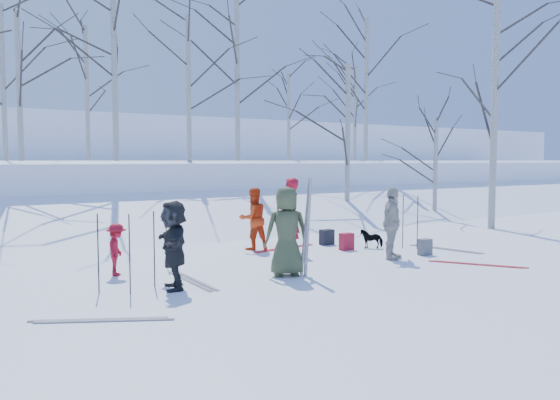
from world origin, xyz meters
TOP-DOWN VIEW (x-y plane):
  - ground at (0.00, 0.00)m, footprint 120.00×120.00m
  - snow_ramp at (0.00, 7.00)m, footprint 70.00×9.49m
  - snow_plateau at (0.00, 17.00)m, footprint 70.00×18.00m
  - far_hill at (0.00, 38.00)m, footprint 90.00×30.00m
  - skier_olive_center at (-1.09, -0.46)m, footprint 0.98×0.80m
  - skier_red_north at (0.43, 1.74)m, footprint 0.78×0.68m
  - skier_redor_behind at (-0.10, 2.58)m, footprint 0.78×0.62m
  - skier_red_seated at (-3.85, 1.31)m, footprint 0.61×0.75m
  - skier_cream_east at (1.85, -0.25)m, footprint 1.03×0.80m
  - skier_grey_west at (-3.32, -0.31)m, footprint 0.85×1.49m
  - dog at (2.55, 1.19)m, footprint 0.60×0.55m
  - upright_ski_left at (-0.80, -0.75)m, footprint 0.09×0.16m
  - upright_ski_right at (-0.78, -0.65)m, footprint 0.14×0.23m
  - ski_pair_a at (0.62, 2.29)m, footprint 0.81×1.96m
  - ski_pair_b at (3.96, 0.03)m, footprint 0.97×1.98m
  - ski_pair_c at (2.93, -1.71)m, footprint 1.93×2.08m
  - ski_pair_d at (-4.87, -1.57)m, footprint 1.75×2.06m
  - ski_pair_e at (-2.82, 0.07)m, footprint 0.21×1.90m
  - ski_pole_a at (3.41, 0.45)m, footprint 0.02×0.02m
  - ski_pole_b at (-2.73, 1.61)m, footprint 0.02×0.02m
  - ski_pole_c at (-4.50, 0.05)m, footprint 0.02×0.02m
  - ski_pole_d at (3.21, 0.76)m, footprint 0.02×0.02m
  - ski_pole_e at (0.95, 2.72)m, footprint 0.02×0.02m
  - ski_pole_f at (-3.56, -0.02)m, footprint 0.02×0.02m
  - ski_pole_g at (-4.08, -0.29)m, footprint 0.02×0.02m
  - ski_pole_h at (0.44, 2.26)m, footprint 0.02×0.02m
  - backpack_red at (1.82, 1.29)m, footprint 0.32×0.22m
  - backpack_grey at (2.90, -0.27)m, footprint 0.30×0.20m
  - backpack_dark at (1.92, 2.22)m, footprint 0.34×0.24m
  - birch_plateau_a at (7.59, 12.70)m, footprint 3.49×3.49m
  - birch_plateau_b at (1.92, 11.31)m, footprint 4.63×4.63m
  - birch_plateau_c at (13.25, 14.55)m, footprint 4.27×4.27m
  - birch_plateau_d at (3.91, 10.94)m, footprint 5.21×5.21m
  - birch_plateau_e at (10.56, 10.59)m, footprint 5.22×5.22m
  - birch_plateau_f at (-0.72, 16.80)m, footprint 4.87×4.87m
  - birch_plateau_g at (-1.41, 9.85)m, footprint 4.84×4.84m
  - birch_plateau_j at (-4.38, 10.00)m, footprint 3.86×3.86m
  - birch_plateau_k at (-4.47, 13.53)m, footprint 4.60×4.60m
  - birch_edge_b at (8.52, 2.08)m, footprint 5.83×5.83m
  - birch_edge_c at (9.27, 5.14)m, footprint 3.28×3.28m
  - birch_edge_e at (6.11, 6.50)m, footprint 4.60×4.60m

SIDE VIEW (x-z plane):
  - ground at x=0.00m, z-range 0.00..0.00m
  - ski_pair_a at x=0.62m, z-range 0.00..0.02m
  - ski_pair_b at x=3.96m, z-range 0.00..0.02m
  - ski_pair_c at x=2.93m, z-range 0.00..0.02m
  - ski_pair_d at x=-4.87m, z-range 0.00..0.02m
  - ski_pair_e at x=-2.82m, z-range 0.00..0.02m
  - snow_ramp at x=0.00m, z-range -1.91..2.21m
  - backpack_grey at x=2.90m, z-range 0.00..0.38m
  - backpack_dark at x=1.92m, z-range 0.00..0.40m
  - backpack_red at x=1.82m, z-range 0.00..0.42m
  - dog at x=2.55m, z-range 0.00..0.47m
  - skier_red_seated at x=-3.85m, z-range 0.00..1.01m
  - ski_pole_a at x=3.41m, z-range 0.00..1.34m
  - ski_pole_b at x=-2.73m, z-range 0.00..1.34m
  - ski_pole_c at x=-4.50m, z-range 0.00..1.34m
  - ski_pole_d at x=3.21m, z-range 0.00..1.34m
  - ski_pole_e at x=0.95m, z-range 0.00..1.34m
  - ski_pole_f at x=-3.56m, z-range 0.00..1.34m
  - ski_pole_g at x=-4.08m, z-range 0.00..1.34m
  - ski_pole_h at x=0.44m, z-range 0.00..1.34m
  - skier_grey_west at x=-3.32m, z-range 0.00..1.53m
  - skier_redor_behind at x=-0.10m, z-range 0.00..1.54m
  - skier_cream_east at x=1.85m, z-range 0.00..1.63m
  - skier_olive_center at x=-1.09m, z-range 0.00..1.72m
  - skier_red_north at x=0.43m, z-range 0.00..1.80m
  - upright_ski_left at x=-0.80m, z-range 0.00..1.90m
  - upright_ski_right at x=-0.78m, z-range 0.00..1.90m
  - snow_plateau at x=0.00m, z-range -0.10..2.10m
  - birch_edge_c at x=9.27m, z-range 0.00..3.83m
  - far_hill at x=0.00m, z-range -1.00..5.00m
  - birch_edge_e at x=6.11m, z-range 0.00..5.72m
  - birch_edge_b at x=8.52m, z-range 0.00..7.47m
  - birch_plateau_a at x=7.59m, z-range 2.20..6.33m
  - birch_plateau_j at x=-4.38m, z-range 2.20..6.85m
  - birch_plateau_c at x=13.25m, z-range 2.20..7.44m
  - birch_plateau_k at x=-4.47m, z-range 2.20..7.92m
  - birch_plateau_b at x=1.92m, z-range 2.20..7.96m
  - birch_plateau_g at x=-1.41m, z-range 2.20..8.26m
  - birch_plateau_f at x=-0.72m, z-range 2.20..8.30m
  - birch_plateau_d at x=3.91m, z-range 2.20..8.78m
  - birch_plateau_e at x=10.56m, z-range 2.20..8.81m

